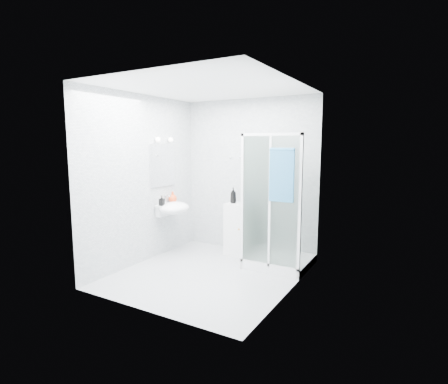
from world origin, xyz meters
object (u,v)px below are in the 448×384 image
Objects in this scene: shampoo_bottle_b at (244,197)px; storage_cabinet at (238,229)px; soap_dispenser_black at (162,201)px; soap_dispenser_orange at (173,197)px; wall_basin at (173,208)px; shower_enclosure at (273,237)px; hand_towel at (282,174)px; shampoo_bottle_a at (233,195)px.

storage_cabinet is at bearing -159.35° from shampoo_bottle_b.
shampoo_bottle_b is 1.34m from soap_dispenser_black.
shampoo_bottle_b reaches higher than storage_cabinet.
shampoo_bottle_b is at bearing 21.67° from soap_dispenser_orange.
wall_basin is 1.19m from shampoo_bottle_b.
hand_towel is at bearing -56.75° from shower_enclosure.
wall_basin is (-1.66, -0.32, 0.35)m from shower_enclosure.
soap_dispenser_orange reaches higher than wall_basin.
shampoo_bottle_a is at bearing 32.81° from wall_basin.
wall_basin is at bearing -144.79° from storage_cabinet.
hand_towel is 4.41× the size of soap_dispenser_black.
hand_towel is 1.24m from shampoo_bottle_b.
soap_dispenser_black is at bearing -176.98° from hand_towel.
storage_cabinet is at bearing 146.67° from hand_towel.
hand_towel is at bearing -30.14° from storage_cabinet.
shower_enclosure is 9.23× the size of shampoo_bottle_b.
soap_dispenser_black is (-1.99, -0.10, -0.51)m from hand_towel.
soap_dispenser_orange is at bearing -158.26° from shampoo_bottle_a.
soap_dispenser_orange is at bearing 173.22° from hand_towel.
shower_enclosure reaches higher than wall_basin.
soap_dispenser_orange reaches higher than storage_cabinet.
shower_enclosure is at bearing 5.08° from soap_dispenser_orange.
storage_cabinet is 1.57m from hand_towel.
hand_towel is 2.06m from soap_dispenser_black.
soap_dispenser_black is at bearing -139.15° from storage_cabinet.
storage_cabinet is 1.24m from soap_dispenser_orange.
hand_towel is at bearing -37.20° from shampoo_bottle_b.
shampoo_bottle_a is (-0.81, 0.23, 0.56)m from shower_enclosure.
soap_dispenser_orange is (-2.04, 0.24, -0.50)m from hand_towel.
hand_towel is at bearing 3.02° from soap_dispenser_black.
shower_enclosure is 1.12m from hand_towel.
soap_dispenser_orange is at bearing -155.05° from storage_cabinet.
wall_basin is 0.77× the size of hand_towel.
soap_dispenser_orange is (-1.13, -0.45, -0.02)m from shampoo_bottle_b.
shampoo_bottle_a is 1.61× the size of soap_dispenser_black.
wall_basin is 0.64× the size of storage_cabinet.
soap_dispenser_black is (-0.99, -0.76, 0.51)m from storage_cabinet.
shower_enclosure is at bearing 10.81° from wall_basin.
wall_basin is 1.02m from shampoo_bottle_a.
soap_dispenser_black reaches higher than wall_basin.
shampoo_bottle_b is (0.16, 0.06, -0.02)m from shampoo_bottle_a.
hand_towel is (1.00, -0.66, 1.02)m from storage_cabinet.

